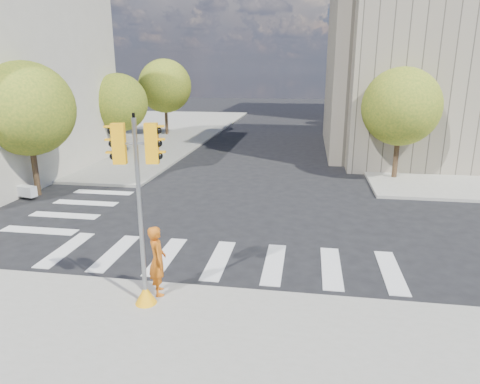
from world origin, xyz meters
name	(u,v)px	position (x,y,z in m)	size (l,w,h in m)	color
ground	(233,237)	(0.00, 0.00, 0.00)	(160.00, 160.00, 0.00)	black
sidewalk_far_left	(84,130)	(-20.00, 26.00, 0.07)	(28.00, 40.00, 0.15)	gray
tree_lw_near	(27,109)	(-10.50, 4.00, 4.20)	(4.40, 4.40, 6.41)	#382616
tree_lw_mid	(119,103)	(-10.50, 14.00, 3.76)	(4.00, 4.00, 5.77)	#382616
tree_lw_far	(165,86)	(-10.50, 24.00, 4.54)	(4.80, 4.80, 6.95)	#382616
tree_re_near	(401,107)	(7.50, 10.00, 4.05)	(4.20, 4.20, 6.16)	#382616
tree_re_mid	(372,91)	(7.50, 22.00, 4.35)	(4.60, 4.60, 6.66)	#382616
tree_re_far	(356,90)	(7.50, 34.00, 3.87)	(4.00, 4.00, 5.88)	#382616
lamp_near	(397,93)	(8.00, 14.00, 4.58)	(0.35, 0.18, 8.11)	black
lamp_far	(369,85)	(8.00, 28.00, 4.58)	(0.35, 0.18, 8.11)	black
traffic_signal	(141,228)	(-1.37, -5.16, 2.24)	(1.08, 0.56, 4.88)	#FFA80D
photographer	(157,260)	(-1.21, -4.60, 1.11)	(0.70, 0.46, 1.92)	#C15B12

